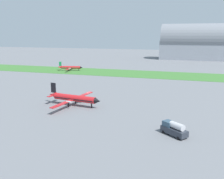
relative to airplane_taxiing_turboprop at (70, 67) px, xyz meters
The scene contains 6 objects.
ground_plane 73.51m from the airplane_taxiing_turboprop, 58.52° to the right, with size 600.00×600.00×0.00m, color slate.
grass_taxiway_strip 38.43m from the airplane_taxiing_turboprop, ahead, with size 360.00×28.00×0.08m, color #3D7533.
airplane_taxiing_turboprop is the anchor object (origin of this frame).
airplane_foreground_turboprop 82.47m from the airplane_taxiing_turboprop, 62.37° to the right, with size 19.72×22.98×6.89m.
fuel_truck_near_gate 113.98m from the airplane_taxiing_turboprop, 51.21° to the right, with size 6.60×5.89×3.29m.
hangar_distant 127.03m from the airplane_taxiing_turboprop, 52.06° to the left, with size 66.85×26.02×31.96m.
Camera 1 is at (36.43, -83.32, 22.93)m, focal length 41.01 mm.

